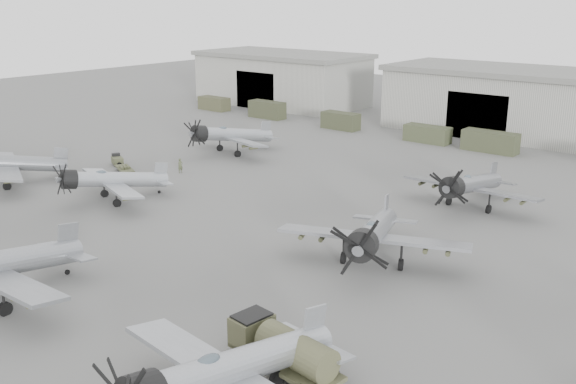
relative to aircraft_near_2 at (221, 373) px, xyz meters
name	(u,v)px	position (x,y,z in m)	size (l,w,h in m)	color
ground	(125,279)	(-15.24, 6.37, -2.37)	(220.00, 220.00, 0.00)	#575654
hangar_left	(282,78)	(-53.24, 68.33, 2.01)	(29.00, 14.80, 8.70)	#ABA9A0
hangar_center	(498,100)	(-15.24, 68.33, 2.01)	(29.00, 14.80, 8.70)	#ABA9A0
support_truck_0	(214,104)	(-57.69, 56.37, -1.31)	(5.42, 2.20, 2.12)	#3E3F29
support_truck_1	(267,110)	(-46.26, 56.37, -1.09)	(5.88, 2.20, 2.55)	#343824
support_truck_2	(341,121)	(-32.70, 56.37, -1.20)	(5.38, 2.20, 2.34)	#353925
support_truck_3	(427,134)	(-19.36, 56.37, -1.31)	(5.85, 2.20, 2.11)	#3B412A
support_truck_4	(490,142)	(-11.13, 56.37, -1.15)	(6.56, 2.20, 2.44)	#383D28
aircraft_near_2	(221,373)	(0.00, 0.00, 0.00)	(13.08, 11.77, 5.20)	#9B9EA3
aircraft_mid_0	(2,163)	(-42.50, 12.57, -0.13)	(12.00, 10.88, 4.92)	gray
aircraft_mid_1	(108,180)	(-29.95, 15.80, -0.32)	(11.27, 10.15, 4.51)	#9CA0A4
aircraft_mid_2	(372,234)	(-3.83, 18.28, 0.03)	(12.99, 11.75, 5.27)	gray
aircraft_far_0	(227,135)	(-34.55, 35.75, -0.09)	(12.62, 11.36, 5.01)	#96999E
aircraft_far_1	(469,185)	(-3.99, 34.24, -0.17)	(12.01, 10.81, 4.83)	gray
fuel_tanker	(283,347)	(-0.32, 4.56, -0.97)	(6.53, 2.83, 2.44)	#4A4B31
tug_trailer	(120,164)	(-39.11, 23.84, -1.90)	(6.12, 3.62, 1.25)	#474A30
ground_crew	(180,166)	(-32.49, 26.58, -1.60)	(0.56, 0.37, 1.53)	#424930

